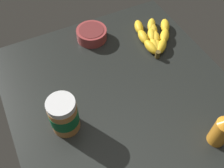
{
  "coord_description": "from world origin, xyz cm",
  "views": [
    {
      "loc": [
        -46.18,
        27.14,
        75.59
      ],
      "look_at": [
        1.59,
        3.46,
        5.55
      ],
      "focal_mm": 41.42,
      "sensor_mm": 36.0,
      "label": 1
    }
  ],
  "objects_px": {
    "banana_bunch": "(154,36)",
    "honey_bottle": "(222,130)",
    "small_bowl": "(92,34)",
    "peanut_butter_jar": "(64,115)"
  },
  "relations": [
    {
      "from": "banana_bunch",
      "to": "honey_bottle",
      "type": "height_order",
      "value": "honey_bottle"
    },
    {
      "from": "small_bowl",
      "to": "banana_bunch",
      "type": "bearing_deg",
      "value": -117.99
    },
    {
      "from": "peanut_butter_jar",
      "to": "honey_bottle",
      "type": "xyz_separation_m",
      "value": [
        -0.26,
        -0.4,
        -0.0
      ]
    },
    {
      "from": "honey_bottle",
      "to": "small_bowl",
      "type": "relative_size",
      "value": 1.17
    },
    {
      "from": "banana_bunch",
      "to": "peanut_butter_jar",
      "type": "height_order",
      "value": "peanut_butter_jar"
    },
    {
      "from": "peanut_butter_jar",
      "to": "honey_bottle",
      "type": "distance_m",
      "value": 0.48
    },
    {
      "from": "banana_bunch",
      "to": "honey_bottle",
      "type": "xyz_separation_m",
      "value": [
        -0.48,
        0.07,
        0.05
      ]
    },
    {
      "from": "small_bowl",
      "to": "honey_bottle",
      "type": "bearing_deg",
      "value": -164.86
    },
    {
      "from": "banana_bunch",
      "to": "peanut_butter_jar",
      "type": "distance_m",
      "value": 0.52
    },
    {
      "from": "banana_bunch",
      "to": "small_bowl",
      "type": "height_order",
      "value": "small_bowl"
    }
  ]
}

